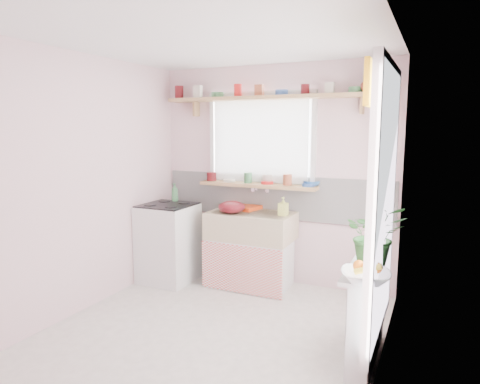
% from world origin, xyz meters
% --- Properties ---
extents(room, '(3.20, 3.20, 3.20)m').
position_xyz_m(room, '(0.66, 0.86, 1.37)').
color(room, white).
rests_on(room, ground).
extents(sink_unit, '(0.95, 0.65, 1.11)m').
position_xyz_m(sink_unit, '(-0.15, 1.29, 0.43)').
color(sink_unit, white).
rests_on(sink_unit, ground).
extents(cooker, '(0.58, 0.58, 0.93)m').
position_xyz_m(cooker, '(-1.10, 1.05, 0.46)').
color(cooker, white).
rests_on(cooker, ground).
extents(radiator_ledge, '(0.22, 0.95, 0.78)m').
position_xyz_m(radiator_ledge, '(1.30, 0.20, 0.40)').
color(radiator_ledge, white).
rests_on(radiator_ledge, ground).
extents(windowsill, '(1.40, 0.22, 0.04)m').
position_xyz_m(windowsill, '(-0.15, 1.48, 1.14)').
color(windowsill, tan).
rests_on(windowsill, room).
extents(pine_shelf, '(2.52, 0.24, 0.04)m').
position_xyz_m(pine_shelf, '(0.00, 1.47, 2.12)').
color(pine_shelf, tan).
rests_on(pine_shelf, room).
extents(shelf_crockery, '(2.47, 0.11, 0.12)m').
position_xyz_m(shelf_crockery, '(-0.02, 1.47, 2.19)').
color(shelf_crockery, '#590F14').
rests_on(shelf_crockery, pine_shelf).
extents(sill_crockery, '(1.35, 0.11, 0.12)m').
position_xyz_m(sill_crockery, '(-0.20, 1.48, 1.21)').
color(sill_crockery, '#590F14').
rests_on(sill_crockery, windowsill).
extents(dish_tray, '(0.49, 0.41, 0.04)m').
position_xyz_m(dish_tray, '(-0.36, 1.50, 0.87)').
color(dish_tray, '#F34815').
rests_on(dish_tray, sink_unit).
extents(colander, '(0.37, 0.37, 0.14)m').
position_xyz_m(colander, '(-0.34, 1.19, 0.92)').
color(colander, maroon).
rests_on(colander, sink_unit).
extents(jade_plant, '(0.51, 0.47, 0.47)m').
position_xyz_m(jade_plant, '(1.33, 0.19, 1.01)').
color(jade_plant, '#2A6126').
rests_on(jade_plant, radiator_ledge).
extents(fruit_bowl, '(0.38, 0.38, 0.08)m').
position_xyz_m(fruit_bowl, '(1.33, -0.20, 0.81)').
color(fruit_bowl, silver).
rests_on(fruit_bowl, radiator_ledge).
extents(herb_pot, '(0.12, 0.09, 0.20)m').
position_xyz_m(herb_pot, '(1.33, 0.02, 0.88)').
color(herb_pot, '#2F5E25').
rests_on(herb_pot, radiator_ledge).
extents(soap_bottle_sink, '(0.10, 0.10, 0.20)m').
position_xyz_m(soap_bottle_sink, '(0.22, 1.31, 0.95)').
color(soap_bottle_sink, '#D1DB61').
rests_on(soap_bottle_sink, sink_unit).
extents(sill_cup, '(0.16, 0.16, 0.10)m').
position_xyz_m(sill_cup, '(-0.05, 1.54, 1.21)').
color(sill_cup, beige).
rests_on(sill_cup, windowsill).
extents(sill_bowl, '(0.18, 0.18, 0.06)m').
position_xyz_m(sill_bowl, '(0.47, 1.54, 1.19)').
color(sill_bowl, '#3163A1').
rests_on(sill_bowl, windowsill).
extents(shelf_vase, '(0.16, 0.16, 0.16)m').
position_xyz_m(shelf_vase, '(1.05, 1.41, 2.22)').
color(shelf_vase, brown).
rests_on(shelf_vase, pine_shelf).
extents(cooker_bottle, '(0.11, 0.11, 0.22)m').
position_xyz_m(cooker_bottle, '(-1.14, 1.27, 1.02)').
color(cooker_bottle, '#448851').
rests_on(cooker_bottle, cooker).
extents(fruit, '(0.20, 0.14, 0.10)m').
position_xyz_m(fruit, '(1.34, -0.19, 0.88)').
color(fruit, orange).
rests_on(fruit, fruit_bowl).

